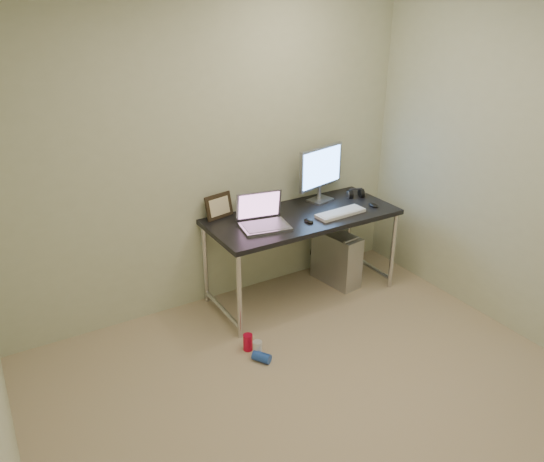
{
  "coord_description": "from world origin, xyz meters",
  "views": [
    {
      "loc": [
        -1.65,
        -1.95,
        2.41
      ],
      "look_at": [
        0.13,
        1.05,
        0.85
      ],
      "focal_mm": 35.0,
      "sensor_mm": 36.0,
      "label": 1
    }
  ],
  "objects": [
    {
      "name": "keyboard",
      "position": [
        0.9,
        1.24,
        0.76
      ],
      "size": [
        0.44,
        0.17,
        0.03
      ],
      "primitive_type": "cube",
      "rotation": [
        0.0,
        0.0,
        0.06
      ],
      "color": "silver",
      "rests_on": "desk"
    },
    {
      "name": "mouse_left",
      "position": [
        0.59,
        1.24,
        0.77
      ],
      "size": [
        0.06,
        0.1,
        0.03
      ],
      "primitive_type": "ellipsoid",
      "rotation": [
        0.0,
        0.0,
        -0.01
      ],
      "color": "black",
      "rests_on": "desk"
    },
    {
      "name": "webcam",
      "position": [
        0.18,
        1.69,
        0.84
      ],
      "size": [
        0.05,
        0.04,
        0.13
      ],
      "rotation": [
        0.0,
        0.0,
        -0.16
      ],
      "color": "silver",
      "rests_on": "desk"
    },
    {
      "name": "can_white",
      "position": [
        -0.13,
        0.81,
        0.06
      ],
      "size": [
        0.09,
        0.09,
        0.13
      ],
      "primitive_type": "cylinder",
      "rotation": [
        0.0,
        0.0,
        0.43
      ],
      "color": "silver",
      "rests_on": "ground"
    },
    {
      "name": "floor",
      "position": [
        0.0,
        0.0,
        0.0
      ],
      "size": [
        3.5,
        3.5,
        0.0
      ],
      "primitive_type": "plane",
      "color": "tan",
      "rests_on": "ground"
    },
    {
      "name": "can_red",
      "position": [
        -0.15,
        0.92,
        0.06
      ],
      "size": [
        0.08,
        0.08,
        0.13
      ],
      "primitive_type": "cylinder",
      "rotation": [
        0.0,
        0.0,
        -0.2
      ],
      "color": "red",
      "rests_on": "ground"
    },
    {
      "name": "laptop",
      "position": [
        0.24,
        1.38,
        0.81
      ],
      "size": [
        0.42,
        0.36,
        0.26
      ],
      "rotation": [
        0.0,
        0.0,
        -0.18
      ],
      "color": "#9E9FA5",
      "rests_on": "desk"
    },
    {
      "name": "headphones",
      "position": [
        1.27,
        1.51,
        0.78
      ],
      "size": [
        0.17,
        0.1,
        0.1
      ],
      "rotation": [
        0.0,
        0.0,
        -0.32
      ],
      "color": "black",
      "rests_on": "desk"
    },
    {
      "name": "tower_computer",
      "position": [
        1.02,
        1.42,
        0.24
      ],
      "size": [
        0.26,
        0.48,
        0.51
      ],
      "rotation": [
        0.0,
        0.0,
        0.15
      ],
      "color": "#B2B3B7",
      "rests_on": "ground"
    },
    {
      "name": "cable_b",
      "position": [
        1.06,
        1.68,
        0.38
      ],
      "size": [
        0.02,
        0.11,
        0.71
      ],
      "primitive_type": "cylinder",
      "rotation": [
        0.14,
        0.0,
        0.09
      ],
      "color": "black",
      "rests_on": "ground"
    },
    {
      "name": "cable_a",
      "position": [
        0.97,
        1.7,
        0.4
      ],
      "size": [
        0.01,
        0.16,
        0.69
      ],
      "primitive_type": "cylinder",
      "rotation": [
        0.21,
        0.0,
        0.0
      ],
      "color": "black",
      "rests_on": "ground"
    },
    {
      "name": "mouse_right",
      "position": [
        1.26,
        1.25,
        0.77
      ],
      "size": [
        0.07,
        0.11,
        0.04
      ],
      "primitive_type": "ellipsoid",
      "rotation": [
        0.0,
        0.0,
        -0.08
      ],
      "color": "black",
      "rests_on": "desk"
    },
    {
      "name": "monitor",
      "position": [
        0.95,
        1.6,
        1.03
      ],
      "size": [
        0.51,
        0.2,
        0.49
      ],
      "rotation": [
        0.0,
        0.0,
        0.25
      ],
      "color": "#9E9FA5",
      "rests_on": "desk"
    },
    {
      "name": "desk",
      "position": [
        0.63,
        1.4,
        0.67
      ],
      "size": [
        1.6,
        0.7,
        0.75
      ],
      "color": "black",
      "rests_on": "ground"
    },
    {
      "name": "can_blue",
      "position": [
        -0.14,
        0.75,
        0.04
      ],
      "size": [
        0.13,
        0.15,
        0.07
      ],
      "primitive_type": "cylinder",
      "rotation": [
        1.57,
        0.0,
        0.56
      ],
      "color": "blue",
      "rests_on": "ground"
    },
    {
      "name": "picture_frame",
      "position": [
        0.01,
        1.7,
        0.85
      ],
      "size": [
        0.26,
        0.12,
        0.2
      ],
      "primitive_type": "cube",
      "rotation": [
        -0.21,
        0.0,
        0.22
      ],
      "color": "black",
      "rests_on": "desk"
    },
    {
      "name": "wall_back",
      "position": [
        0.0,
        1.75,
        1.25
      ],
      "size": [
        3.5,
        0.02,
        2.5
      ],
      "primitive_type": "cube",
      "color": "beige",
      "rests_on": "ground"
    }
  ]
}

